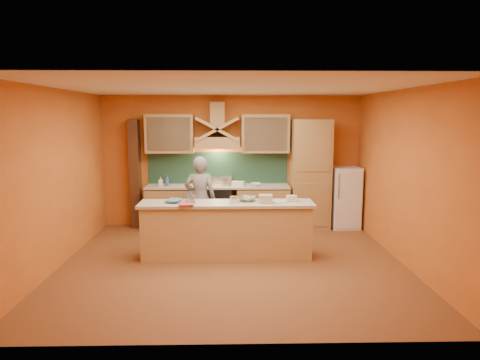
{
  "coord_description": "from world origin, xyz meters",
  "views": [
    {
      "loc": [
        -0.03,
        -6.68,
        2.38
      ],
      "look_at": [
        0.14,
        0.9,
        1.23
      ],
      "focal_mm": 32.0,
      "sensor_mm": 36.0,
      "label": 1
    }
  ],
  "objects_px": {
    "fridge": "(345,197)",
    "kitchen_scale": "(234,201)",
    "person": "(200,199)",
    "mixing_bowl": "(247,199)",
    "stove": "(218,207)"
  },
  "relations": [
    {
      "from": "stove",
      "to": "mixing_bowl",
      "type": "relative_size",
      "value": 2.87
    },
    {
      "from": "fridge",
      "to": "person",
      "type": "height_order",
      "value": "person"
    },
    {
      "from": "person",
      "to": "kitchen_scale",
      "type": "xyz_separation_m",
      "value": [
        0.63,
        -1.07,
        0.18
      ]
    },
    {
      "from": "kitchen_scale",
      "to": "mixing_bowl",
      "type": "distance_m",
      "value": 0.29
    },
    {
      "from": "stove",
      "to": "kitchen_scale",
      "type": "bearing_deg",
      "value": -80.72
    },
    {
      "from": "mixing_bowl",
      "to": "kitchen_scale",
      "type": "bearing_deg",
      "value": -138.69
    },
    {
      "from": "fridge",
      "to": "stove",
      "type": "bearing_deg",
      "value": 180.0
    },
    {
      "from": "stove",
      "to": "kitchen_scale",
      "type": "distance_m",
      "value": 2.09
    },
    {
      "from": "stove",
      "to": "fridge",
      "type": "distance_m",
      "value": 2.71
    },
    {
      "from": "fridge",
      "to": "person",
      "type": "bearing_deg",
      "value": -162.92
    },
    {
      "from": "person",
      "to": "kitchen_scale",
      "type": "relative_size",
      "value": 13.81
    },
    {
      "from": "stove",
      "to": "kitchen_scale",
      "type": "xyz_separation_m",
      "value": [
        0.33,
        -1.99,
        0.54
      ]
    },
    {
      "from": "fridge",
      "to": "kitchen_scale",
      "type": "bearing_deg",
      "value": -140.01
    },
    {
      "from": "fridge",
      "to": "mixing_bowl",
      "type": "bearing_deg",
      "value": -140.15
    },
    {
      "from": "stove",
      "to": "fridge",
      "type": "xyz_separation_m",
      "value": [
        2.7,
        0.0,
        0.2
      ]
    }
  ]
}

